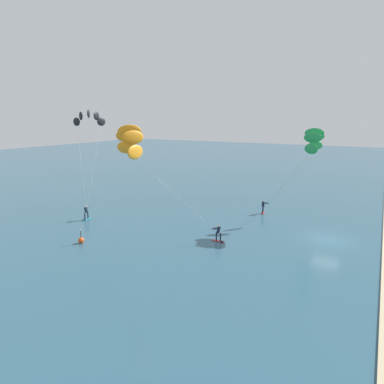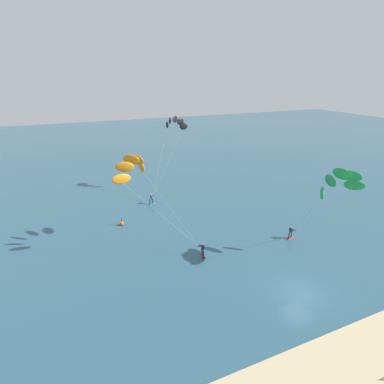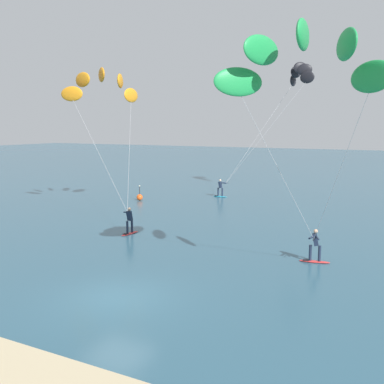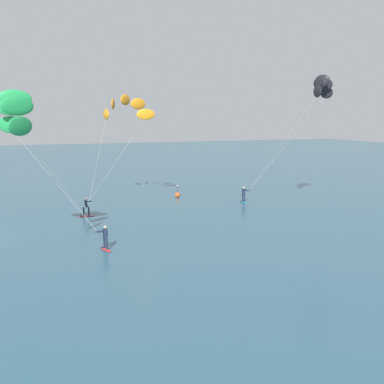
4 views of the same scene
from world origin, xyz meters
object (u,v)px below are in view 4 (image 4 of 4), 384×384
kitesurfer_mid_water (18,117)px  kitesurfer_far_out (318,93)px  marker_buoy (177,195)px  kitesurfer_nearshore (124,111)px

kitesurfer_mid_water → kitesurfer_far_out: bearing=105.7°
kitesurfer_far_out → marker_buoy: (-11.30, -9.86, -10.71)m
kitesurfer_mid_water → kitesurfer_nearshore: bearing=148.7°
kitesurfer_mid_water → marker_buoy: kitesurfer_mid_water is taller
kitesurfer_far_out → kitesurfer_mid_water: bearing=-74.3°
marker_buoy → kitesurfer_mid_water: bearing=-41.9°
kitesurfer_nearshore → kitesurfer_mid_water: size_ratio=1.06×
kitesurfer_far_out → marker_buoy: 18.43m
kitesurfer_nearshore → kitesurfer_mid_water: (17.89, -10.86, -0.58)m
kitesurfer_nearshore → marker_buoy: bearing=98.8°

